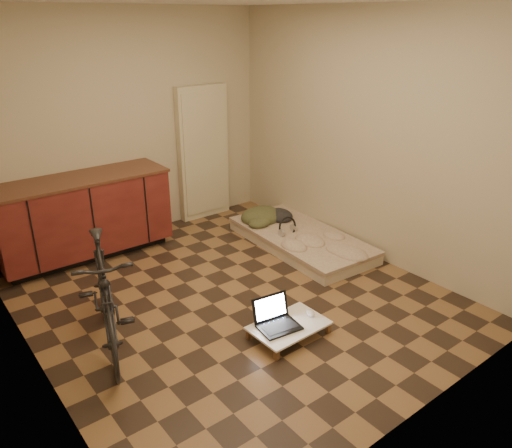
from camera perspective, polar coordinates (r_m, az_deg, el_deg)
room_shell at (r=4.30m, az=-3.12°, el=6.77°), size 3.50×4.00×2.60m
cabinets at (r=5.71m, az=-19.12°, el=0.79°), size 1.84×0.62×0.91m
appliance_panel at (r=6.49m, az=-6.05°, el=8.04°), size 0.70×0.10×1.70m
bicycle at (r=4.12m, az=-16.94°, el=-7.17°), size 0.89×1.60×0.99m
futon at (r=5.82m, az=5.16°, el=-1.76°), size 0.96×1.83×0.15m
clothing_pile at (r=6.12m, az=1.18°, el=1.51°), size 0.58×0.50×0.22m
headphones at (r=5.75m, az=3.62°, el=-0.23°), size 0.28×0.26×0.18m
lap_desk at (r=4.24m, az=3.78°, el=-11.55°), size 0.64×0.42×0.11m
laptop at (r=4.20m, az=2.30°, el=-10.90°), size 0.37×0.34×0.23m
mouse at (r=4.36m, az=6.23°, el=-10.06°), size 0.11×0.13×0.04m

